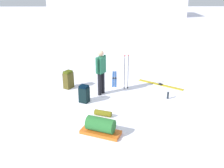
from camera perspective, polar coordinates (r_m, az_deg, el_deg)
The scene contains 11 objects.
ground_plane at distance 8.73m, azimuth 0.00°, elevation -4.26°, with size 80.00×80.00×0.00m, color white.
distant_snow_ridge at distance 33.98m, azimuth 1.11°, elevation 17.52°, with size 17.25×5.00×2.30m, color white.
skier_standing at distance 9.04m, azimuth -2.57°, elevation 3.23°, with size 0.38×0.48×1.70m.
ski_pair_near at distance 10.40m, azimuth 11.10°, elevation -0.15°, with size 1.70×1.28×0.05m.
ski_pair_far at distance 10.87m, azimuth 0.52°, elevation 1.29°, with size 0.22×1.90×0.05m.
backpack_large_dark at distance 8.69m, azimuth -6.46°, elevation -2.30°, with size 0.40×0.38×0.63m.
backpack_bright at distance 9.95m, azimuth -10.06°, elevation 0.99°, with size 0.42×0.45×0.71m.
ski_poles_planted_near at distance 9.56m, azimuth 3.33°, elevation 3.12°, with size 0.21×0.11×1.40m.
gear_sled at distance 6.92m, azimuth -2.65°, elevation -9.80°, with size 1.20×0.83×0.49m.
sleeping_mat_rolled at distance 7.85m, azimuth -2.09°, elevation -6.76°, with size 0.18×0.18×0.55m, color #625E14.
thermos_bottle at distance 9.18m, azimuth 12.79°, elevation -2.58°, with size 0.07×0.07×0.26m, color black.
Camera 1 is at (-0.10, -7.82, 3.88)m, focal length 39.54 mm.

